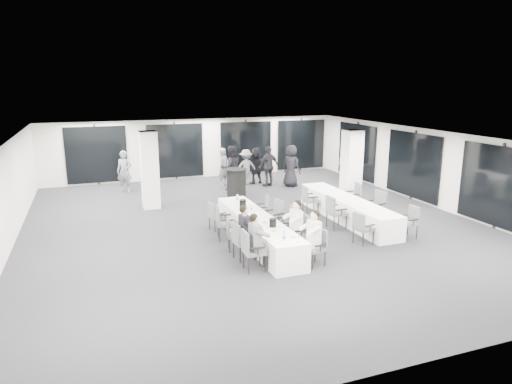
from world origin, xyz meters
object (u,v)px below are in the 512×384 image
at_px(chair_side_right_near, 410,220).
at_px(standing_guest_e, 291,163).
at_px(chair_side_right_far, 354,195).
at_px(ice_bucket_near, 273,223).
at_px(banquet_table_main, 257,230).
at_px(ice_bucket_far, 243,204).
at_px(chair_main_right_fourth, 276,214).
at_px(standing_guest_f, 256,163).
at_px(chair_side_right_mid, 377,204).
at_px(standing_guest_c, 246,165).
at_px(chair_main_right_second, 300,230).
at_px(chair_main_right_near, 317,245).
at_px(chair_side_left_near, 362,226).
at_px(cocktail_table, 236,184).
at_px(standing_guest_b, 231,165).
at_px(standing_guest_a, 224,164).
at_px(chair_main_left_near, 251,248).
at_px(chair_main_left_mid, 233,232).
at_px(chair_main_left_fourth, 223,220).
at_px(chair_main_right_mid, 289,223).
at_px(banquet_table_side, 347,209).
at_px(chair_main_right_far, 263,208).
at_px(standing_guest_h, 346,163).
at_px(standing_guest_g, 124,169).
at_px(standing_guest_d, 269,163).
at_px(chair_main_left_far, 215,214).
at_px(chair_side_left_mid, 334,210).
at_px(chair_main_left_second, 241,239).
at_px(chair_side_left_far, 308,198).

bearing_deg(chair_side_right_near, standing_guest_e, 2.71).
xyz_separation_m(chair_side_right_far, ice_bucket_near, (-4.29, -2.89, 0.29)).
distance_m(banquet_table_main, ice_bucket_far, 1.25).
bearing_deg(chair_main_right_fourth, standing_guest_f, -29.52).
relative_size(chair_side_right_mid, standing_guest_c, 0.58).
bearing_deg(chair_main_right_second, banquet_table_main, 37.77).
bearing_deg(chair_main_right_fourth, chair_side_right_mid, -105.91).
distance_m(chair_main_right_near, chair_side_right_far, 5.34).
bearing_deg(chair_side_left_near, standing_guest_e, 158.53).
height_order(cocktail_table, standing_guest_b, standing_guest_b).
distance_m(chair_side_right_near, standing_guest_a, 9.20).
height_order(chair_main_left_near, chair_side_right_far, chair_main_left_near).
xyz_separation_m(banquet_table_main, cocktail_table, (1.00, 5.03, 0.22)).
relative_size(chair_main_right_second, standing_guest_c, 0.58).
bearing_deg(chair_main_right_second, standing_guest_f, -13.17).
bearing_deg(standing_guest_b, chair_main_left_mid, 70.20).
bearing_deg(chair_side_left_near, standing_guest_b, 178.57).
height_order(chair_main_right_second, standing_guest_f, standing_guest_f).
height_order(cocktail_table, chair_main_left_fourth, cocktail_table).
relative_size(chair_main_right_mid, standing_guest_c, 0.58).
distance_m(banquet_table_side, standing_guest_f, 6.45).
relative_size(cocktail_table, standing_guest_b, 0.55).
distance_m(banquet_table_side, standing_guest_c, 6.47).
bearing_deg(chair_main_right_far, ice_bucket_near, 175.72).
relative_size(chair_side_left_near, standing_guest_h, 0.49).
distance_m(banquet_table_side, standing_guest_a, 6.91).
relative_size(chair_side_right_far, standing_guest_g, 0.51).
distance_m(cocktail_table, chair_main_right_near, 7.10).
bearing_deg(standing_guest_g, standing_guest_e, 11.63).
distance_m(chair_side_right_near, standing_guest_h, 7.32).
bearing_deg(standing_guest_d, standing_guest_c, -58.88).
bearing_deg(chair_main_left_far, standing_guest_d, 131.14).
relative_size(chair_main_left_mid, chair_side_left_near, 0.95).
relative_size(cocktail_table, standing_guest_a, 0.63).
bearing_deg(chair_main_left_far, chair_side_right_far, 82.50).
distance_m(chair_side_left_mid, chair_side_right_mid, 1.69).
relative_size(cocktail_table, standing_guest_d, 0.58).
height_order(chair_main_left_mid, chair_main_left_fourth, chair_main_left_fourth).
relative_size(chair_main_left_second, standing_guest_a, 0.52).
relative_size(standing_guest_h, ice_bucket_near, 8.58).
bearing_deg(standing_guest_c, chair_main_right_far, 82.12).
height_order(cocktail_table, chair_main_left_near, cocktail_table).
relative_size(banquet_table_main, standing_guest_h, 2.64).
bearing_deg(standing_guest_g, ice_bucket_far, -42.36).
height_order(standing_guest_a, standing_guest_g, standing_guest_g).
bearing_deg(chair_side_left_far, chair_main_right_second, -23.99).
distance_m(chair_side_right_near, standing_guest_c, 8.74).
distance_m(chair_main_right_near, standing_guest_a, 9.57).
bearing_deg(chair_main_right_fourth, chair_main_left_second, 121.32).
height_order(chair_main_left_mid, chair_main_right_second, chair_main_right_second).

